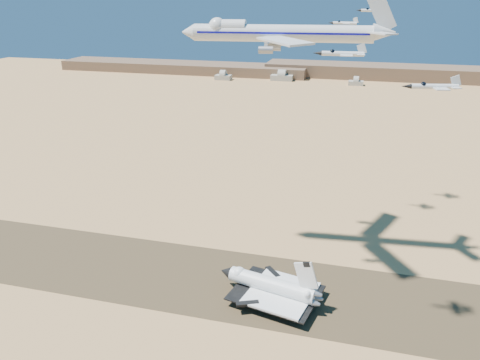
% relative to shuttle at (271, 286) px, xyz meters
% --- Properties ---
extents(ground, '(1200.00, 1200.00, 0.00)m').
position_rel_shuttle_xyz_m(ground, '(-21.90, 6.27, -5.71)').
color(ground, tan).
rests_on(ground, ground).
extents(runway, '(600.00, 50.00, 0.06)m').
position_rel_shuttle_xyz_m(runway, '(-21.90, 6.27, -5.68)').
color(runway, '#4B3925').
rests_on(runway, ground).
extents(ridgeline, '(960.00, 90.00, 18.00)m').
position_rel_shuttle_xyz_m(ridgeline, '(43.41, 533.58, 1.92)').
color(ridgeline, brown).
rests_on(ridgeline, ground).
extents(hangars, '(200.50, 29.50, 30.00)m').
position_rel_shuttle_xyz_m(hangars, '(-85.90, 484.70, -0.88)').
color(hangars, '#A4A191').
rests_on(hangars, ground).
extents(shuttle, '(43.17, 32.48, 21.25)m').
position_rel_shuttle_xyz_m(shuttle, '(0.00, 0.00, 0.00)').
color(shuttle, white).
rests_on(shuttle, runway).
extents(carrier_747, '(86.88, 66.96, 21.61)m').
position_rel_shuttle_xyz_m(carrier_747, '(-8.85, 43.07, 92.12)').
color(carrier_747, silver).
extents(crew_a, '(0.56, 0.70, 1.68)m').
position_rel_shuttle_xyz_m(crew_a, '(6.25, -11.39, -4.81)').
color(crew_a, '#BE520B').
rests_on(crew_a, runway).
extents(crew_b, '(0.69, 0.87, 1.58)m').
position_rel_shuttle_xyz_m(crew_b, '(9.28, -9.63, -4.87)').
color(crew_b, '#BE520B').
rests_on(crew_b, runway).
extents(crew_c, '(1.08, 1.21, 1.85)m').
position_rel_shuttle_xyz_m(crew_c, '(6.69, -8.72, -4.73)').
color(crew_c, '#BE520B').
rests_on(crew_c, runway).
extents(chase_jet_a, '(16.04, 8.63, 3.99)m').
position_rel_shuttle_xyz_m(chase_jet_a, '(20.51, -4.05, 90.33)').
color(chase_jet_a, silver).
extents(chase_jet_b, '(15.85, 9.02, 4.00)m').
position_rel_shuttle_xyz_m(chase_jet_b, '(46.45, -15.05, 83.59)').
color(chase_jet_b, silver).
extents(chase_jet_c, '(14.44, 7.82, 3.60)m').
position_rel_shuttle_xyz_m(chase_jet_c, '(16.05, 90.43, 93.80)').
color(chase_jet_c, silver).
extents(chase_jet_d, '(15.59, 8.23, 3.88)m').
position_rel_shuttle_xyz_m(chase_jet_d, '(28.92, 109.09, 99.05)').
color(chase_jet_d, silver).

